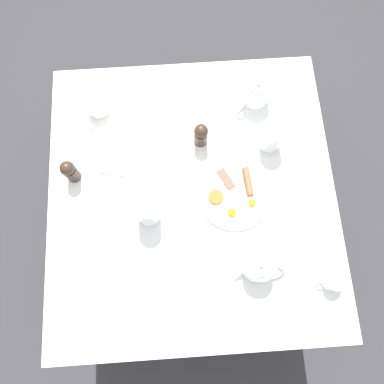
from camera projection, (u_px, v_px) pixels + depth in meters
The scene contains 15 objects.
ground_plane at pixel (192, 230), 2.08m from camera, with size 8.00×8.00×0.00m, color #333338.
table at pixel (192, 198), 1.44m from camera, with size 1.05×1.11×0.74m.
breakfast_plate at pixel (235, 195), 1.36m from camera, with size 0.26×0.26×0.04m.
teapot_near at pixel (256, 92), 1.43m from camera, with size 0.17×0.12×0.12m.
teapot_far at pixel (259, 266), 1.25m from camera, with size 0.19×0.10×0.12m.
teacup_with_saucer_left at pixel (98, 108), 1.44m from camera, with size 0.16×0.16×0.06m.
water_glass_tall at pixel (272, 137), 1.37m from camera, with size 0.08×0.08×0.12m.
water_glass_short at pixel (148, 212), 1.28m from camera, with size 0.08×0.08×0.14m.
creamer_jug at pixel (333, 281), 1.26m from camera, with size 0.09×0.07×0.06m.
pepper_grinder at pixel (70, 171), 1.33m from camera, with size 0.05×0.05×0.12m.
salt_grinder at pixel (201, 135), 1.37m from camera, with size 0.05×0.05×0.12m.
napkin_folded at pixel (117, 156), 1.41m from camera, with size 0.13×0.17×0.01m.
fork_by_plate at pixel (101, 272), 1.29m from camera, with size 0.14×0.13×0.00m.
knife_by_plate at pixel (176, 95), 1.48m from camera, with size 0.21×0.11×0.00m.
spoon_for_tea at pixel (122, 328), 1.24m from camera, with size 0.08×0.15×0.00m.
Camera 1 is at (0.03, 0.38, 2.06)m, focal length 35.00 mm.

